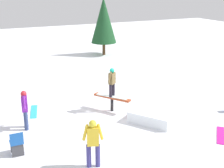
{
  "coord_description": "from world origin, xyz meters",
  "views": [
    {
      "loc": [
        -12.03,
        5.64,
        5.63
      ],
      "look_at": [
        0.0,
        0.0,
        1.3
      ],
      "focal_mm": 50.0,
      "sensor_mm": 36.0,
      "label": 1
    }
  ],
  "objects_px": {
    "main_rider_on_rail": "(112,83)",
    "pine_tree_near": "(104,20)",
    "loose_snowboard_cyan": "(34,111)",
    "bystander_purple": "(25,108)",
    "loose_snowboard_magenta": "(221,135)",
    "bystander_yellow": "(93,141)",
    "rail_feature": "(112,99)",
    "folding_chair": "(17,144)"
  },
  "relations": [
    {
      "from": "loose_snowboard_cyan",
      "to": "bystander_purple",
      "type": "bearing_deg",
      "value": -7.8
    },
    {
      "from": "rail_feature",
      "to": "folding_chair",
      "type": "relative_size",
      "value": 1.91
    },
    {
      "from": "loose_snowboard_cyan",
      "to": "folding_chair",
      "type": "xyz_separation_m",
      "value": [
        -3.53,
        1.28,
        0.4
      ]
    },
    {
      "from": "loose_snowboard_magenta",
      "to": "bystander_purple",
      "type": "bearing_deg",
      "value": -76.64
    },
    {
      "from": "rail_feature",
      "to": "loose_snowboard_cyan",
      "type": "xyz_separation_m",
      "value": [
        1.41,
        3.29,
        -0.57
      ]
    },
    {
      "from": "main_rider_on_rail",
      "to": "loose_snowboard_cyan",
      "type": "relative_size",
      "value": 0.9
    },
    {
      "from": "bystander_yellow",
      "to": "loose_snowboard_magenta",
      "type": "xyz_separation_m",
      "value": [
        -0.11,
        -5.25,
        -0.9
      ]
    },
    {
      "from": "rail_feature",
      "to": "bystander_purple",
      "type": "bearing_deg",
      "value": 59.25
    },
    {
      "from": "loose_snowboard_magenta",
      "to": "pine_tree_near",
      "type": "xyz_separation_m",
      "value": [
        14.93,
        -1.62,
        2.78
      ]
    },
    {
      "from": "bystander_yellow",
      "to": "loose_snowboard_cyan",
      "type": "bearing_deg",
      "value": 117.81
    },
    {
      "from": "main_rider_on_rail",
      "to": "bystander_purple",
      "type": "distance_m",
      "value": 3.94
    },
    {
      "from": "bystander_purple",
      "to": "pine_tree_near",
      "type": "relative_size",
      "value": 0.35
    },
    {
      "from": "loose_snowboard_magenta",
      "to": "folding_chair",
      "type": "distance_m",
      "value": 7.59
    },
    {
      "from": "bystander_yellow",
      "to": "bystander_purple",
      "type": "relative_size",
      "value": 1.01
    },
    {
      "from": "rail_feature",
      "to": "bystander_purple",
      "type": "height_order",
      "value": "bystander_purple"
    },
    {
      "from": "bystander_purple",
      "to": "folding_chair",
      "type": "relative_size",
      "value": 1.83
    },
    {
      "from": "bystander_purple",
      "to": "loose_snowboard_cyan",
      "type": "bearing_deg",
      "value": 169.77
    },
    {
      "from": "bystander_yellow",
      "to": "loose_snowboard_cyan",
      "type": "height_order",
      "value": "bystander_yellow"
    },
    {
      "from": "main_rider_on_rail",
      "to": "bystander_yellow",
      "type": "xyz_separation_m",
      "value": [
        -3.89,
        2.48,
        -0.43
      ]
    },
    {
      "from": "bystander_purple",
      "to": "folding_chair",
      "type": "bearing_deg",
      "value": -7.96
    },
    {
      "from": "bystander_yellow",
      "to": "pine_tree_near",
      "type": "relative_size",
      "value": 0.35
    },
    {
      "from": "main_rider_on_rail",
      "to": "folding_chair",
      "type": "height_order",
      "value": "main_rider_on_rail"
    },
    {
      "from": "rail_feature",
      "to": "loose_snowboard_magenta",
      "type": "distance_m",
      "value": 4.9
    },
    {
      "from": "bystander_purple",
      "to": "loose_snowboard_magenta",
      "type": "height_order",
      "value": "bystander_purple"
    },
    {
      "from": "main_rider_on_rail",
      "to": "loose_snowboard_magenta",
      "type": "height_order",
      "value": "main_rider_on_rail"
    },
    {
      "from": "main_rider_on_rail",
      "to": "bystander_yellow",
      "type": "distance_m",
      "value": 4.63
    },
    {
      "from": "bystander_purple",
      "to": "loose_snowboard_cyan",
      "type": "distance_m",
      "value": 1.93
    },
    {
      "from": "rail_feature",
      "to": "pine_tree_near",
      "type": "height_order",
      "value": "pine_tree_near"
    },
    {
      "from": "main_rider_on_rail",
      "to": "pine_tree_near",
      "type": "height_order",
      "value": "pine_tree_near"
    },
    {
      "from": "bystander_yellow",
      "to": "bystander_purple",
      "type": "bearing_deg",
      "value": 130.2
    },
    {
      "from": "main_rider_on_rail",
      "to": "loose_snowboard_cyan",
      "type": "xyz_separation_m",
      "value": [
        1.41,
        3.29,
        -1.33
      ]
    },
    {
      "from": "bystander_purple",
      "to": "loose_snowboard_cyan",
      "type": "height_order",
      "value": "bystander_purple"
    },
    {
      "from": "folding_chair",
      "to": "bystander_purple",
      "type": "bearing_deg",
      "value": -108.07
    },
    {
      "from": "bystander_purple",
      "to": "loose_snowboard_magenta",
      "type": "distance_m",
      "value": 7.75
    },
    {
      "from": "bystander_purple",
      "to": "main_rider_on_rail",
      "type": "bearing_deg",
      "value": 103.62
    },
    {
      "from": "bystander_yellow",
      "to": "pine_tree_near",
      "type": "distance_m",
      "value": 16.44
    },
    {
      "from": "rail_feature",
      "to": "main_rider_on_rail",
      "type": "distance_m",
      "value": 0.77
    },
    {
      "from": "main_rider_on_rail",
      "to": "bystander_purple",
      "type": "bearing_deg",
      "value": 55.89
    },
    {
      "from": "pine_tree_near",
      "to": "rail_feature",
      "type": "bearing_deg",
      "value": 158.1
    },
    {
      "from": "rail_feature",
      "to": "loose_snowboard_cyan",
      "type": "distance_m",
      "value": 3.63
    },
    {
      "from": "bystander_purple",
      "to": "folding_chair",
      "type": "height_order",
      "value": "bystander_purple"
    },
    {
      "from": "bystander_purple",
      "to": "rail_feature",
      "type": "bearing_deg",
      "value": 103.62
    }
  ]
}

